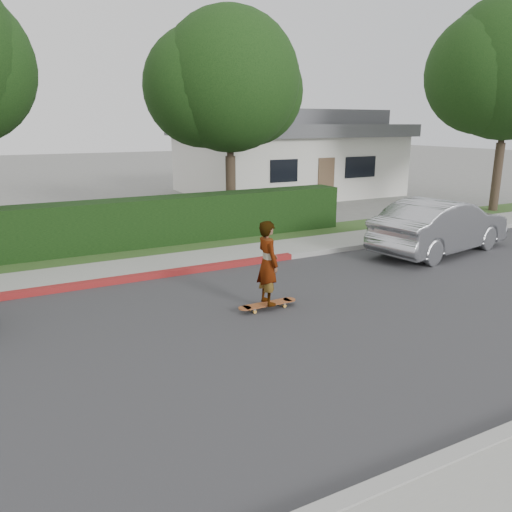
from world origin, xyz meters
name	(u,v)px	position (x,y,z in m)	size (l,w,h in m)	color
ground	(355,313)	(0.00, 0.00, 0.00)	(120.00, 120.00, 0.00)	slate
road	(355,313)	(0.00, 0.00, 0.01)	(60.00, 8.00, 0.01)	#2D2D30
curb_far	(258,261)	(0.00, 4.10, 0.07)	(60.00, 0.20, 0.15)	#9E9E99
curb_red_section	(60,289)	(-5.00, 4.10, 0.08)	(12.00, 0.21, 0.15)	maroon
sidewalk_far	(243,254)	(0.00, 5.00, 0.06)	(60.00, 1.60, 0.12)	gray
planting_strip	(220,243)	(0.00, 6.60, 0.05)	(60.00, 1.60, 0.10)	#2D4C1E
hedge	(117,226)	(-3.00, 7.20, 0.75)	(15.00, 1.00, 1.50)	black
tree_center	(227,85)	(1.49, 9.19, 4.90)	(5.66, 4.84, 7.44)	#33261C
tree_right	(505,72)	(12.49, 6.69, 5.63)	(6.32, 5.60, 8.56)	#33261C
house	(286,153)	(8.00, 16.00, 2.10)	(10.60, 8.60, 4.30)	beige
skateboard	(268,304)	(-1.43, 0.99, 0.11)	(1.29, 0.27, 0.12)	gold
skateboarder	(268,263)	(-1.43, 0.99, 0.98)	(0.62, 0.40, 1.69)	white
car_silver	(441,226)	(5.22, 2.71, 0.78)	(1.65, 4.74, 1.56)	#ABACB2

